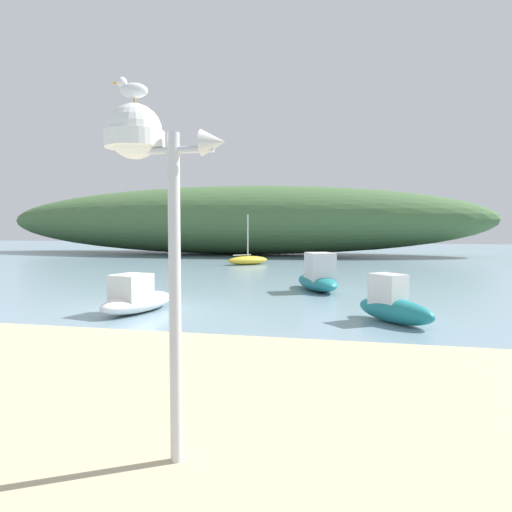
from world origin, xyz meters
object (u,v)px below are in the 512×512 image
Objects in this scene: sailboat_near_shore at (248,260)px; motorboat_by_sandbar at (318,277)px; seagull_on_radar at (132,89)px; motorboat_inner_mooring at (136,298)px; mast_structure at (146,162)px; motorboat_outer_mooring at (393,305)px.

motorboat_by_sandbar is (5.78, -11.95, 0.23)m from sailboat_near_shore.
seagull_on_radar is 0.12× the size of motorboat_inner_mooring.
seagull_on_radar is at bearing -91.74° from motorboat_by_sandbar.
sailboat_near_shore is at bearing 101.40° from seagull_on_radar.
seagull_on_radar is at bearing -177.66° from mast_structure.
motorboat_by_sandbar is 1.44× the size of motorboat_outer_mooring.
motorboat_outer_mooring is (7.30, 0.18, 0.04)m from motorboat_inner_mooring.
motorboat_inner_mooring is at bearing -86.76° from sailboat_near_shore.
sailboat_near_shore is 19.63m from motorboat_outer_mooring.
sailboat_near_shore is at bearing 115.07° from motorboat_outer_mooring.
seagull_on_radar is 0.10× the size of motorboat_by_sandbar.
motorboat_outer_mooring is (2.98, 8.72, -3.42)m from seagull_on_radar.
motorboat_inner_mooring is (1.02, -17.96, 0.12)m from sailboat_near_shore.
seagull_on_radar is 27.27m from sailboat_near_shore.
motorboat_by_sandbar is (4.77, 6.01, 0.11)m from motorboat_inner_mooring.
motorboat_outer_mooring is (8.32, -17.78, 0.16)m from sailboat_near_shore.
mast_structure is 10.01m from motorboat_inner_mooring.
mast_structure is 0.73m from seagull_on_radar.
mast_structure is at bearing -108.07° from motorboat_outer_mooring.
seagull_on_radar is 0.15× the size of motorboat_outer_mooring.
motorboat_inner_mooring is at bearing 117.59° from mast_structure.
motorboat_inner_mooring is at bearing -128.39° from motorboat_by_sandbar.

